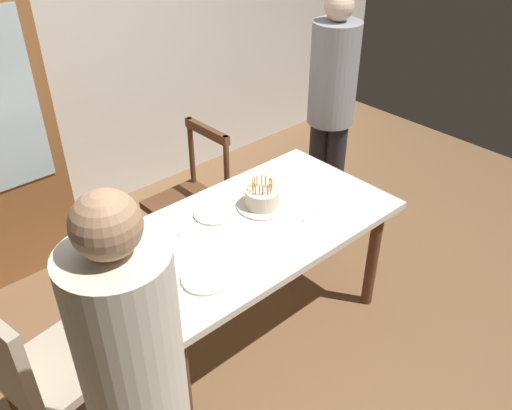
{
  "coord_description": "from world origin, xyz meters",
  "views": [
    {
      "loc": [
        -1.5,
        -1.72,
        2.4
      ],
      "look_at": [
        0.05,
        0.0,
        0.86
      ],
      "focal_mm": 37.69,
      "sensor_mm": 36.0,
      "label": 1
    }
  ],
  "objects_px": {
    "chair_spindle_back": "(190,203)",
    "person_celebrant": "(137,387)",
    "plate_far_side": "(214,214)",
    "dining_table": "(249,239)",
    "chair_upholstered": "(36,369)",
    "plate_near_celebrant": "(205,279)",
    "birthday_cake": "(262,199)",
    "person_guest": "(331,102)"
  },
  "relations": [
    {
      "from": "chair_spindle_back",
      "to": "person_guest",
      "type": "height_order",
      "value": "person_guest"
    },
    {
      "from": "chair_upholstered",
      "to": "birthday_cake",
      "type": "bearing_deg",
      "value": 1.19
    },
    {
      "from": "plate_near_celebrant",
      "to": "chair_spindle_back",
      "type": "distance_m",
      "value": 1.15
    },
    {
      "from": "chair_spindle_back",
      "to": "plate_far_side",
      "type": "bearing_deg",
      "value": -112.1
    },
    {
      "from": "chair_spindle_back",
      "to": "person_celebrant",
      "type": "height_order",
      "value": "person_celebrant"
    },
    {
      "from": "birthday_cake",
      "to": "plate_near_celebrant",
      "type": "xyz_separation_m",
      "value": [
        -0.6,
        -0.27,
        -0.04
      ]
    },
    {
      "from": "plate_near_celebrant",
      "to": "chair_upholstered",
      "type": "relative_size",
      "value": 0.23
    },
    {
      "from": "plate_far_side",
      "to": "chair_upholstered",
      "type": "relative_size",
      "value": 0.23
    },
    {
      "from": "plate_near_celebrant",
      "to": "person_guest",
      "type": "xyz_separation_m",
      "value": [
        1.61,
        0.67,
        0.2
      ]
    },
    {
      "from": "plate_far_side",
      "to": "person_celebrant",
      "type": "height_order",
      "value": "person_celebrant"
    },
    {
      "from": "plate_far_side",
      "to": "chair_upholstered",
      "type": "bearing_deg",
      "value": -172.47
    },
    {
      "from": "dining_table",
      "to": "plate_near_celebrant",
      "type": "height_order",
      "value": "plate_near_celebrant"
    },
    {
      "from": "chair_spindle_back",
      "to": "person_guest",
      "type": "xyz_separation_m",
      "value": [
        1.03,
        -0.27,
        0.5
      ]
    },
    {
      "from": "plate_far_side",
      "to": "person_guest",
      "type": "relative_size",
      "value": 0.13
    },
    {
      "from": "plate_near_celebrant",
      "to": "chair_upholstered",
      "type": "height_order",
      "value": "chair_upholstered"
    },
    {
      "from": "plate_near_celebrant",
      "to": "chair_upholstered",
      "type": "distance_m",
      "value": 0.82
    },
    {
      "from": "dining_table",
      "to": "birthday_cake",
      "type": "height_order",
      "value": "birthday_cake"
    },
    {
      "from": "plate_far_side",
      "to": "chair_spindle_back",
      "type": "relative_size",
      "value": 0.23
    },
    {
      "from": "dining_table",
      "to": "chair_upholstered",
      "type": "distance_m",
      "value": 1.19
    },
    {
      "from": "dining_table",
      "to": "chair_spindle_back",
      "type": "bearing_deg",
      "value": 78.93
    },
    {
      "from": "plate_far_side",
      "to": "person_guest",
      "type": "height_order",
      "value": "person_guest"
    },
    {
      "from": "chair_upholstered",
      "to": "person_celebrant",
      "type": "height_order",
      "value": "person_celebrant"
    },
    {
      "from": "plate_near_celebrant",
      "to": "chair_upholstered",
      "type": "xyz_separation_m",
      "value": [
        -0.75,
        0.24,
        -0.23
      ]
    },
    {
      "from": "chair_upholstered",
      "to": "person_guest",
      "type": "height_order",
      "value": "person_guest"
    },
    {
      "from": "dining_table",
      "to": "chair_spindle_back",
      "type": "height_order",
      "value": "chair_spindle_back"
    },
    {
      "from": "chair_upholstered",
      "to": "person_celebrant",
      "type": "bearing_deg",
      "value": -79.31
    },
    {
      "from": "chair_upholstered",
      "to": "person_celebrant",
      "type": "relative_size",
      "value": 0.56
    },
    {
      "from": "dining_table",
      "to": "person_celebrant",
      "type": "distance_m",
      "value": 1.28
    },
    {
      "from": "dining_table",
      "to": "person_guest",
      "type": "relative_size",
      "value": 0.94
    },
    {
      "from": "dining_table",
      "to": "chair_spindle_back",
      "type": "relative_size",
      "value": 1.67
    },
    {
      "from": "chair_spindle_back",
      "to": "person_celebrant",
      "type": "distance_m",
      "value": 1.92
    },
    {
      "from": "plate_far_side",
      "to": "chair_upholstered",
      "type": "distance_m",
      "value": 1.14
    },
    {
      "from": "dining_table",
      "to": "birthday_cake",
      "type": "relative_size",
      "value": 5.67
    },
    {
      "from": "chair_spindle_back",
      "to": "person_guest",
      "type": "bearing_deg",
      "value": -14.79
    },
    {
      "from": "dining_table",
      "to": "birthday_cake",
      "type": "distance_m",
      "value": 0.23
    },
    {
      "from": "plate_near_celebrant",
      "to": "person_celebrant",
      "type": "height_order",
      "value": "person_celebrant"
    },
    {
      "from": "plate_near_celebrant",
      "to": "person_celebrant",
      "type": "xyz_separation_m",
      "value": [
        -0.61,
        -0.46,
        0.21
      ]
    },
    {
      "from": "birthday_cake",
      "to": "chair_upholstered",
      "type": "xyz_separation_m",
      "value": [
        -1.35,
        -0.03,
        -0.27
      ]
    },
    {
      "from": "plate_near_celebrant",
      "to": "person_celebrant",
      "type": "relative_size",
      "value": 0.13
    },
    {
      "from": "dining_table",
      "to": "birthday_cake",
      "type": "xyz_separation_m",
      "value": [
        0.16,
        0.08,
        0.15
      ]
    },
    {
      "from": "plate_far_side",
      "to": "chair_spindle_back",
      "type": "bearing_deg",
      "value": 67.9
    },
    {
      "from": "chair_spindle_back",
      "to": "person_celebrant",
      "type": "bearing_deg",
      "value": -130.41
    }
  ]
}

